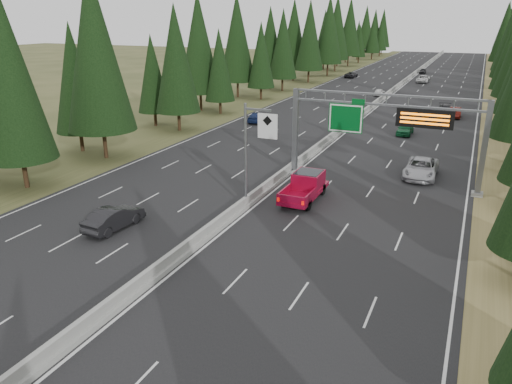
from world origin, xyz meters
TOP-DOWN VIEW (x-y plane):
  - road at (0.00, 80.00)m, footprint 32.00×260.00m
  - shoulder_right at (17.80, 80.00)m, footprint 3.60×260.00m
  - shoulder_left at (-17.80, 80.00)m, footprint 3.60×260.00m
  - median_barrier at (0.00, 80.00)m, footprint 0.70×260.00m
  - sign_gantry at (8.92, 34.88)m, footprint 16.75×0.98m
  - hov_sign_pole at (0.58, 24.97)m, footprint 2.80×0.50m
  - tree_row_left at (-21.86, 76.91)m, footprint 12.07×242.87m
  - silver_minivan at (11.35, 38.38)m, footprint 2.76×5.99m
  - red_pickup at (3.56, 28.83)m, footprint 2.27×6.35m
  - car_ahead_green at (7.51, 55.44)m, footprint 1.78×4.32m
  - car_ahead_dkred at (12.48, 69.58)m, footprint 1.72×4.37m
  - car_ahead_dkgrey at (11.03, 71.03)m, footprint 2.55×5.22m
  - car_ahead_white at (3.58, 109.27)m, footprint 2.62×5.41m
  - car_ahead_far at (1.50, 127.46)m, footprint 1.67×3.84m
  - car_onc_near at (-6.60, 17.65)m, footprint 2.01×4.83m
  - car_onc_blue at (-12.24, 55.05)m, footprint 2.32×4.79m
  - car_onc_white at (-1.50, 86.11)m, footprint 1.57×3.75m
  - car_onc_far at (-12.94, 111.60)m, footprint 2.42×4.89m

SIDE VIEW (x-z plane):
  - shoulder_right at x=17.80m, z-range 0.00..0.06m
  - shoulder_left at x=-17.80m, z-range 0.00..0.06m
  - road at x=0.00m, z-range 0.00..0.08m
  - median_barrier at x=0.00m, z-range -0.01..0.84m
  - car_onc_white at x=-1.50m, z-range 0.08..1.35m
  - car_ahead_far at x=1.50m, z-range 0.08..1.37m
  - car_onc_far at x=-12.94m, z-range 0.08..1.41m
  - car_onc_blue at x=-12.24m, z-range 0.08..1.42m
  - car_ahead_dkred at x=12.48m, z-range 0.08..1.50m
  - car_ahead_dkgrey at x=11.03m, z-range 0.08..1.54m
  - car_ahead_green at x=7.51m, z-range 0.08..1.54m
  - car_ahead_white at x=3.58m, z-range 0.08..1.56m
  - car_onc_near at x=-6.60m, z-range 0.08..1.63m
  - silver_minivan at x=11.35m, z-range 0.08..1.74m
  - red_pickup at x=3.56m, z-range 0.19..2.26m
  - hov_sign_pole at x=0.58m, z-range 0.72..8.72m
  - sign_gantry at x=8.92m, z-range 1.37..9.17m
  - tree_row_left at x=-21.86m, z-range -0.10..18.87m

